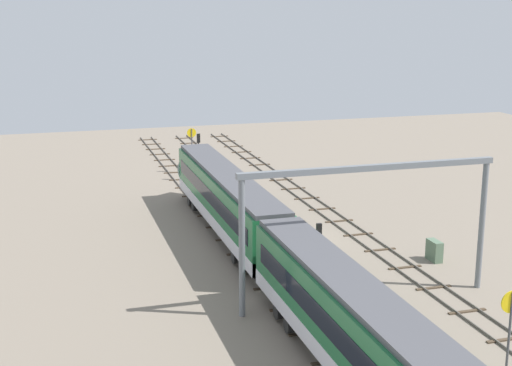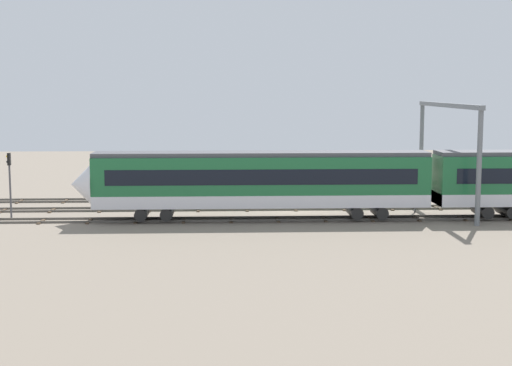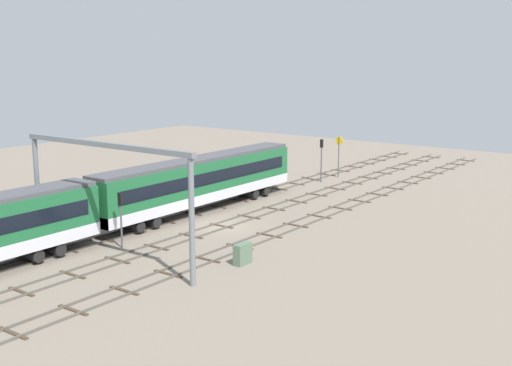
{
  "view_description": "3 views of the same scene",
  "coord_description": "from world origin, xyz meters",
  "px_view_note": "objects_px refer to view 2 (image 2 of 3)",
  "views": [
    {
      "loc": [
        -49.14,
        17.86,
        17.13
      ],
      "look_at": [
        6.77,
        1.39,
        2.98
      ],
      "focal_mm": 51.07,
      "sensor_mm": 36.0,
      "label": 1
    },
    {
      "loc": [
        5.53,
        58.61,
        9.55
      ],
      "look_at": [
        3.21,
        3.39,
        2.52
      ],
      "focal_mm": 52.87,
      "sensor_mm": 36.0,
      "label": 2
    },
    {
      "loc": [
        -40.61,
        -33.47,
        14.11
      ],
      "look_at": [
        5.06,
        0.17,
        2.84
      ],
      "focal_mm": 45.96,
      "sensor_mm": 36.0,
      "label": 3
    }
  ],
  "objects_px": {
    "train": "(423,183)",
    "overhead_gantry": "(447,131)",
    "signal_light_trackside_approach": "(416,177)",
    "signal_light_trackside_departure": "(10,176)",
    "relay_cabinet": "(363,187)"
  },
  "relations": [
    {
      "from": "relay_cabinet",
      "to": "train",
      "type": "bearing_deg",
      "value": 99.63
    },
    {
      "from": "overhead_gantry",
      "to": "signal_light_trackside_approach",
      "type": "height_order",
      "value": "overhead_gantry"
    },
    {
      "from": "overhead_gantry",
      "to": "signal_light_trackside_approach",
      "type": "xyz_separation_m",
      "value": [
        2.91,
        1.92,
        -3.41
      ]
    },
    {
      "from": "train",
      "to": "signal_light_trackside_departure",
      "type": "xyz_separation_m",
      "value": [
        30.21,
        -1.72,
        0.46
      ]
    },
    {
      "from": "relay_cabinet",
      "to": "overhead_gantry",
      "type": "bearing_deg",
      "value": 124.38
    },
    {
      "from": "train",
      "to": "overhead_gantry",
      "type": "xyz_separation_m",
      "value": [
        -3.08,
        -4.76,
        3.5
      ]
    },
    {
      "from": "signal_light_trackside_departure",
      "to": "relay_cabinet",
      "type": "height_order",
      "value": "signal_light_trackside_departure"
    },
    {
      "from": "signal_light_trackside_approach",
      "to": "signal_light_trackside_departure",
      "type": "relative_size",
      "value": 0.87
    },
    {
      "from": "relay_cabinet",
      "to": "signal_light_trackside_approach",
      "type": "bearing_deg",
      "value": 103.39
    },
    {
      "from": "train",
      "to": "signal_light_trackside_approach",
      "type": "bearing_deg",
      "value": -93.33
    },
    {
      "from": "signal_light_trackside_approach",
      "to": "relay_cabinet",
      "type": "distance_m",
      "value": 9.95
    },
    {
      "from": "signal_light_trackside_approach",
      "to": "signal_light_trackside_departure",
      "type": "height_order",
      "value": "signal_light_trackside_departure"
    },
    {
      "from": "overhead_gantry",
      "to": "signal_light_trackside_departure",
      "type": "relative_size",
      "value": 3.32
    },
    {
      "from": "overhead_gantry",
      "to": "signal_light_trackside_approach",
      "type": "relative_size",
      "value": 3.83
    },
    {
      "from": "train",
      "to": "signal_light_trackside_approach",
      "type": "relative_size",
      "value": 12.13
    }
  ]
}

